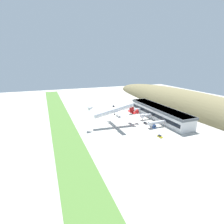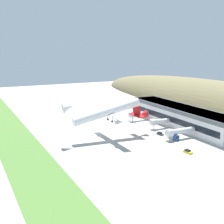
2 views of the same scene
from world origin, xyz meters
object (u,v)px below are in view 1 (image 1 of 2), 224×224
(jetway_2, at_px, (156,123))
(traffic_cone_1, at_px, (136,133))
(service_car_0, at_px, (145,123))
(cargo_airplane, at_px, (115,110))
(service_car_1, at_px, (114,106))
(service_car_2, at_px, (160,136))
(terminal_building, at_px, (159,112))
(jetway_0, at_px, (134,110))
(traffic_cone_0, at_px, (117,113))
(fuel_truck, at_px, (153,125))
(jetway_1, at_px, (145,115))

(jetway_2, height_order, traffic_cone_1, jetway_2)
(service_car_0, height_order, traffic_cone_1, service_car_0)
(cargo_airplane, height_order, service_car_1, cargo_airplane)
(service_car_2, height_order, traffic_cone_1, service_car_2)
(service_car_1, bearing_deg, cargo_airplane, -20.71)
(jetway_2, relative_size, service_car_1, 4.10)
(terminal_building, xyz_separation_m, jetway_2, (19.16, -16.25, -2.37))
(jetway_0, distance_m, traffic_cone_0, 17.70)
(service_car_2, bearing_deg, traffic_cone_1, -134.74)
(terminal_building, relative_size, jetway_0, 6.03)
(service_car_0, xyz_separation_m, service_car_1, (-65.53, -3.56, -0.02))
(jetway_0, relative_size, traffic_cone_1, 22.24)
(traffic_cone_1, bearing_deg, fuel_truck, 109.18)
(jetway_1, xyz_separation_m, service_car_0, (10.27, -6.33, -3.38))
(terminal_building, height_order, jetway_1, terminal_building)
(jetway_0, distance_m, service_car_1, 35.71)
(service_car_1, height_order, service_car_2, service_car_2)
(terminal_building, bearing_deg, service_car_1, -157.24)
(service_car_0, bearing_deg, jetway_0, 169.79)
(fuel_truck, height_order, traffic_cone_0, fuel_truck)
(jetway_1, relative_size, service_car_2, 2.71)
(jetway_2, distance_m, service_car_0, 11.39)
(jetway_1, relative_size, cargo_airplane, 0.26)
(traffic_cone_0, bearing_deg, service_car_1, 166.30)
(terminal_building, relative_size, fuel_truck, 12.03)
(jetway_1, xyz_separation_m, jetway_2, (20.42, -2.43, 0.00))
(fuel_truck, bearing_deg, terminal_building, 134.01)
(jetway_0, relative_size, traffic_cone_0, 22.24)
(service_car_0, height_order, service_car_2, service_car_2)
(service_car_2, distance_m, traffic_cone_0, 66.15)
(jetway_1, xyz_separation_m, traffic_cone_0, (-27.83, -16.58, -3.71))
(jetway_1, relative_size, service_car_0, 2.82)
(service_car_0, bearing_deg, service_car_2, -10.60)
(jetway_0, xyz_separation_m, cargo_airplane, (25.02, -31.62, 9.18))
(terminal_building, xyz_separation_m, traffic_cone_1, (24.73, -37.61, -6.09))
(jetway_0, bearing_deg, cargo_airplane, -51.65)
(cargo_airplane, xyz_separation_m, service_car_2, (34.03, 20.79, -12.55))
(jetway_2, distance_m, traffic_cone_0, 50.42)
(jetway_1, relative_size, jetway_2, 0.72)
(jetway_1, distance_m, traffic_cone_0, 32.60)
(service_car_2, bearing_deg, jetway_0, 169.61)
(service_car_0, bearing_deg, fuel_truck, 8.07)
(service_car_0, height_order, fuel_truck, fuel_truck)
(fuel_truck, bearing_deg, traffic_cone_0, -166.27)
(jetway_0, xyz_separation_m, fuel_truck, (40.39, -4.31, -2.48))
(jetway_2, xyz_separation_m, service_car_1, (-75.68, -7.47, -3.40))
(traffic_cone_0, bearing_deg, fuel_truck, 13.73)
(service_car_1, height_order, traffic_cone_1, service_car_1)
(cargo_airplane, bearing_deg, traffic_cone_0, 153.74)
(jetway_1, bearing_deg, jetway_0, -178.05)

